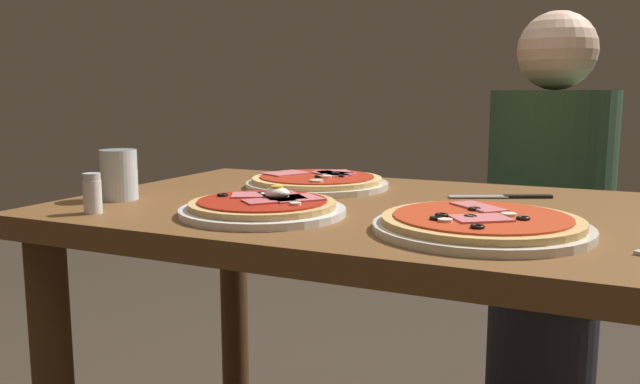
{
  "coord_description": "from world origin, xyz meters",
  "views": [
    {
      "loc": [
        0.36,
        -1.07,
        0.98
      ],
      "look_at": [
        -0.1,
        -0.08,
        0.81
      ],
      "focal_mm": 36.24,
      "sensor_mm": 36.0,
      "label": 1
    }
  ],
  "objects_px": {
    "pizza_foreground": "(264,207)",
    "pizza_across_right": "(317,182)",
    "dining_table": "(388,281)",
    "pizza_across_left": "(481,224)",
    "salt_shaker": "(92,194)",
    "water_glass_near": "(119,178)",
    "knife": "(508,196)",
    "diner_person": "(546,249)"
  },
  "relations": [
    {
      "from": "pizza_foreground",
      "to": "salt_shaker",
      "type": "xyz_separation_m",
      "value": [
        -0.26,
        -0.11,
        0.02
      ]
    },
    {
      "from": "pizza_across_right",
      "to": "salt_shaker",
      "type": "relative_size",
      "value": 4.46
    },
    {
      "from": "pizza_across_right",
      "to": "knife",
      "type": "bearing_deg",
      "value": 4.18
    },
    {
      "from": "pizza_foreground",
      "to": "water_glass_near",
      "type": "xyz_separation_m",
      "value": [
        -0.32,
        0.02,
        0.03
      ]
    },
    {
      "from": "water_glass_near",
      "to": "knife",
      "type": "distance_m",
      "value": 0.73
    },
    {
      "from": "diner_person",
      "to": "pizza_foreground",
      "type": "bearing_deg",
      "value": 67.38
    },
    {
      "from": "knife",
      "to": "salt_shaker",
      "type": "height_order",
      "value": "salt_shaker"
    },
    {
      "from": "pizza_across_left",
      "to": "water_glass_near",
      "type": "relative_size",
      "value": 3.33
    },
    {
      "from": "dining_table",
      "to": "salt_shaker",
      "type": "xyz_separation_m",
      "value": [
        -0.42,
        -0.28,
        0.17
      ]
    },
    {
      "from": "knife",
      "to": "salt_shaker",
      "type": "distance_m",
      "value": 0.75
    },
    {
      "from": "pizza_across_right",
      "to": "salt_shaker",
      "type": "bearing_deg",
      "value": -116.95
    },
    {
      "from": "dining_table",
      "to": "salt_shaker",
      "type": "height_order",
      "value": "salt_shaker"
    },
    {
      "from": "water_glass_near",
      "to": "knife",
      "type": "xyz_separation_m",
      "value": [
        0.66,
        0.32,
        -0.04
      ]
    },
    {
      "from": "pizza_foreground",
      "to": "pizza_across_right",
      "type": "relative_size",
      "value": 0.91
    },
    {
      "from": "pizza_foreground",
      "to": "knife",
      "type": "height_order",
      "value": "pizza_foreground"
    },
    {
      "from": "knife",
      "to": "diner_person",
      "type": "xyz_separation_m",
      "value": [
        0.03,
        0.53,
        -0.22
      ]
    },
    {
      "from": "dining_table",
      "to": "water_glass_near",
      "type": "xyz_separation_m",
      "value": [
        -0.48,
        -0.15,
        0.18
      ]
    },
    {
      "from": "pizza_across_left",
      "to": "water_glass_near",
      "type": "bearing_deg",
      "value": 179.55
    },
    {
      "from": "pizza_foreground",
      "to": "salt_shaker",
      "type": "bearing_deg",
      "value": -157.76
    },
    {
      "from": "pizza_across_left",
      "to": "water_glass_near",
      "type": "height_order",
      "value": "water_glass_near"
    },
    {
      "from": "pizza_foreground",
      "to": "pizza_across_left",
      "type": "relative_size",
      "value": 0.88
    },
    {
      "from": "pizza_across_left",
      "to": "pizza_across_right",
      "type": "distance_m",
      "value": 0.5
    },
    {
      "from": "pizza_foreground",
      "to": "water_glass_near",
      "type": "distance_m",
      "value": 0.32
    },
    {
      "from": "pizza_across_right",
      "to": "knife",
      "type": "xyz_separation_m",
      "value": [
        0.39,
        0.03,
        -0.01
      ]
    },
    {
      "from": "pizza_across_right",
      "to": "water_glass_near",
      "type": "relative_size",
      "value": 3.2
    },
    {
      "from": "pizza_across_left",
      "to": "salt_shaker",
      "type": "distance_m",
      "value": 0.62
    },
    {
      "from": "pizza_across_right",
      "to": "water_glass_near",
      "type": "bearing_deg",
      "value": -132.54
    },
    {
      "from": "dining_table",
      "to": "knife",
      "type": "xyz_separation_m",
      "value": [
        0.18,
        0.17,
        0.14
      ]
    },
    {
      "from": "dining_table",
      "to": "salt_shaker",
      "type": "bearing_deg",
      "value": -146.92
    },
    {
      "from": "dining_table",
      "to": "pizza_across_left",
      "type": "height_order",
      "value": "pizza_across_left"
    },
    {
      "from": "pizza_across_left",
      "to": "knife",
      "type": "height_order",
      "value": "pizza_across_left"
    },
    {
      "from": "pizza_across_right",
      "to": "water_glass_near",
      "type": "height_order",
      "value": "water_glass_near"
    },
    {
      "from": "pizza_foreground",
      "to": "pizza_across_right",
      "type": "distance_m",
      "value": 0.32
    },
    {
      "from": "pizza_foreground",
      "to": "knife",
      "type": "bearing_deg",
      "value": 45.34
    },
    {
      "from": "diner_person",
      "to": "pizza_across_left",
      "type": "bearing_deg",
      "value": 89.06
    },
    {
      "from": "pizza_across_right",
      "to": "pizza_across_left",
      "type": "bearing_deg",
      "value": -36.83
    },
    {
      "from": "dining_table",
      "to": "pizza_across_left",
      "type": "relative_size",
      "value": 3.72
    },
    {
      "from": "dining_table",
      "to": "pizza_foreground",
      "type": "bearing_deg",
      "value": -133.59
    },
    {
      "from": "pizza_across_left",
      "to": "diner_person",
      "type": "distance_m",
      "value": 0.89
    },
    {
      "from": "water_glass_near",
      "to": "pizza_foreground",
      "type": "bearing_deg",
      "value": -3.34
    },
    {
      "from": "pizza_foreground",
      "to": "salt_shaker",
      "type": "distance_m",
      "value": 0.28
    },
    {
      "from": "dining_table",
      "to": "salt_shaker",
      "type": "distance_m",
      "value": 0.53
    }
  ]
}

